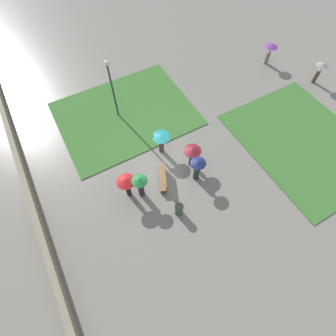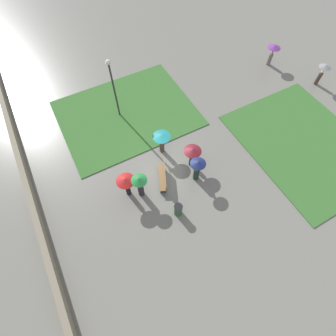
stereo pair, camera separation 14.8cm
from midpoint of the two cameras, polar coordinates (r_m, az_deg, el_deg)
ground_plane at (r=17.70m, az=-1.06°, el=1.47°), size 90.00×90.00×0.00m
lawn_patch_near at (r=20.64m, az=-9.41°, el=11.61°), size 7.83×9.85×0.06m
lawn_patch_far at (r=20.92m, az=27.11°, el=5.18°), size 9.81×7.88×0.06m
parapet_wall at (r=17.30m, az=-26.89°, el=-9.61°), size 45.00×0.35×0.71m
park_bench at (r=16.52m, az=-1.25°, el=-1.92°), size 1.96×1.18×0.90m
lamp_post at (r=18.57m, az=-12.48°, el=17.51°), size 0.32×0.32×4.78m
trash_bin at (r=15.55m, az=2.13°, el=-9.05°), size 0.51×0.51×0.94m
crowd_person_teal at (r=17.14m, az=-1.74°, el=6.33°), size 1.19×1.19×1.75m
crowd_person_navy at (r=16.07m, az=6.15°, el=0.13°), size 0.97×0.97×1.92m
crowd_person_green at (r=15.40m, az=-6.36°, el=-3.48°), size 0.95×0.95×1.96m
crowd_person_red at (r=15.41m, az=-9.34°, el=-3.21°), size 1.12×1.12×1.86m
crowd_person_maroon at (r=16.54m, az=5.02°, el=3.42°), size 1.13×1.13×1.72m
lone_walker_far_path at (r=25.25m, az=30.08°, el=18.13°), size 0.95×0.95×1.81m
lone_walker_mid_plaza at (r=25.66m, az=21.20°, el=22.88°), size 1.09×1.09×1.79m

